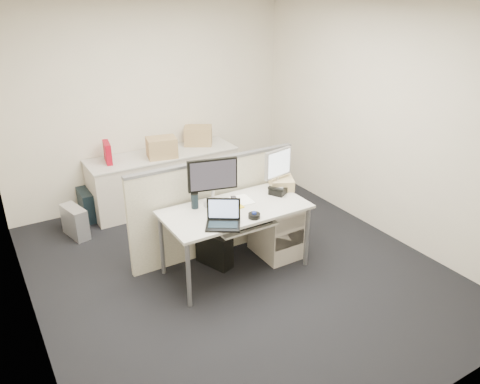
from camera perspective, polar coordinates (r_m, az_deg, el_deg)
floor at (r=5.15m, az=-0.55°, el=-9.35°), size 4.00×4.50×0.01m
ceiling at (r=4.30m, az=-0.70°, el=22.29°), size 4.00×4.50×0.01m
wall_back at (r=6.52m, az=-10.89°, el=10.48°), size 4.00×0.02×2.70m
wall_front at (r=3.01m, az=21.87°, el=-7.36°), size 4.00×0.02×2.70m
wall_left at (r=4.00m, az=-26.13°, el=-0.31°), size 0.02×4.50×2.70m
wall_right at (r=5.78m, az=16.91°, el=8.16°), size 0.02×4.50×2.70m
desk at (r=4.82m, az=-0.58°, el=-2.69°), size 1.50×0.75×0.73m
keyboard_tray at (r=4.70m, az=0.54°, el=-4.02°), size 0.62×0.32×0.02m
drawer_pedestal at (r=5.28m, az=4.32°, el=-4.38°), size 0.40×0.55×0.65m
cubicle_partition at (r=5.22m, az=-3.06°, el=-1.93°), size 2.00×0.06×1.10m
back_counter at (r=6.53m, az=-9.21°, el=1.49°), size 2.00×0.60×0.72m
monitor_main at (r=4.76m, az=-3.35°, el=1.16°), size 0.54×0.32×0.51m
monitor_small at (r=5.16m, az=4.62°, el=2.70°), size 0.41×0.26×0.46m
laptop at (r=4.38m, az=-2.11°, el=-2.84°), size 0.40×0.38×0.24m
trackball at (r=4.59m, az=1.74°, el=-2.91°), size 0.13×0.13×0.05m
desk_phone at (r=5.14m, az=4.74°, el=0.18°), size 0.25×0.24×0.06m
paper_stack at (r=4.95m, az=0.21°, el=-1.02°), size 0.22×0.27×0.01m
sticky_pad at (r=4.81m, az=-0.11°, el=-1.80°), size 0.09×0.09×0.01m
travel_mug at (r=4.78m, az=-5.54°, el=-1.09°), size 0.09×0.09×0.16m
banana at (r=4.86m, az=-1.18°, el=-1.35°), size 0.16×0.14×0.04m
cellphone at (r=4.99m, az=-0.76°, el=-0.80°), size 0.09×0.12×0.01m
manila_folders at (r=5.28m, az=5.05°, el=1.19°), size 0.36×0.40×0.12m
keyboard at (r=4.68m, az=1.32°, el=-3.83°), size 0.43×0.16×0.02m
pc_tower_desk at (r=5.14m, az=-3.15°, el=-6.92°), size 0.30×0.44×0.39m
pc_tower_spare_dark at (r=6.42m, az=-18.13°, el=-1.50°), size 0.18×0.42×0.39m
pc_tower_spare_silver at (r=6.02m, az=-19.47°, el=-3.45°), size 0.26×0.44×0.38m
cardboard_box_left at (r=6.24m, az=-9.51°, el=5.29°), size 0.43×0.35×0.28m
cardboard_box_right at (r=6.69m, az=-5.12°, el=6.79°), size 0.48×0.45×0.27m
red_binder at (r=6.20m, az=-15.84°, el=4.58°), size 0.12×0.31×0.28m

